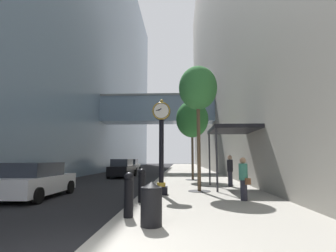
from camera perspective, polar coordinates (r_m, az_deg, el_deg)
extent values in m
plane|color=black|center=(31.50, -0.71, -10.28)|extent=(110.00, 110.00, 0.00)
cube|color=#9E998E|center=(34.46, 4.63, -9.87)|extent=(5.97, 80.00, 0.14)
cube|color=#758EA8|center=(41.02, -18.74, 18.26)|extent=(9.00, 80.00, 38.13)
cube|color=#758EA8|center=(32.43, -2.25, 3.43)|extent=(14.35, 3.20, 3.07)
cube|color=gray|center=(32.78, -2.24, 6.28)|extent=(14.35, 3.40, 0.24)
cube|color=gray|center=(40.29, 15.82, 21.55)|extent=(9.00, 80.00, 41.78)
cube|color=black|center=(12.01, -1.49, -13.99)|extent=(0.55, 0.55, 0.35)
cylinder|color=gold|center=(11.98, -1.49, -12.73)|extent=(0.39, 0.38, 0.18)
cylinder|color=black|center=(11.93, -1.47, -5.49)|extent=(0.22, 0.22, 2.84)
cylinder|color=black|center=(12.12, -1.44, 3.24)|extent=(0.84, 0.28, 0.84)
torus|color=gold|center=(11.97, -1.49, 3.38)|extent=(0.82, 0.05, 0.82)
cylinder|color=white|center=(11.97, -1.49, 3.37)|extent=(0.69, 0.01, 0.69)
cylinder|color=white|center=(12.27, -1.39, 3.12)|extent=(0.69, 0.01, 0.69)
sphere|color=gold|center=(12.22, -1.43, 5.51)|extent=(0.16, 0.16, 0.16)
cube|color=black|center=(11.98, -1.79, 3.65)|extent=(0.14, 0.01, 0.14)
cube|color=black|center=(11.98, -2.08, 3.57)|extent=(0.26, 0.01, 0.11)
cylinder|color=black|center=(7.55, -8.64, -15.46)|extent=(0.27, 0.27, 1.02)
sphere|color=black|center=(7.49, -8.55, -11.05)|extent=(0.28, 0.28, 0.28)
cylinder|color=black|center=(9.94, -5.81, -13.46)|extent=(0.27, 0.27, 1.02)
sphere|color=black|center=(9.90, -5.77, -10.10)|extent=(0.28, 0.28, 0.28)
cylinder|color=#333335|center=(13.25, 6.91, -14.01)|extent=(1.10, 1.10, 0.02)
cylinder|color=brown|center=(13.17, 6.77, -4.31)|extent=(0.18, 0.18, 4.49)
ellipsoid|color=#387F3D|center=(13.64, 6.58, 8.32)|extent=(1.97, 1.97, 2.27)
cylinder|color=#333335|center=(19.98, 5.47, -11.67)|extent=(1.10, 1.10, 0.02)
cylinder|color=#4C3D2D|center=(19.91, 5.41, -6.39)|extent=(0.18, 0.18, 3.70)
ellipsoid|color=#2D7033|center=(20.14, 5.32, 1.54)|extent=(2.48, 2.48, 2.86)
cylinder|color=black|center=(6.58, -3.68, -17.23)|extent=(0.52, 0.52, 0.92)
cone|color=black|center=(6.51, -3.64, -12.80)|extent=(0.53, 0.53, 0.16)
cylinder|color=#23232D|center=(10.74, 16.31, -13.37)|extent=(0.36, 0.36, 0.78)
cylinder|color=#337560|center=(10.69, 16.17, -9.61)|extent=(0.47, 0.47, 0.63)
sphere|color=#9E7556|center=(10.67, 16.09, -7.28)|extent=(0.24, 0.24, 0.24)
cube|color=brown|center=(10.56, 17.15, -11.54)|extent=(0.23, 0.21, 0.24)
cylinder|color=#23232D|center=(15.65, 13.52, -11.27)|extent=(0.37, 0.37, 0.85)
cylinder|color=black|center=(15.61, 13.44, -8.46)|extent=(0.48, 0.48, 0.69)
sphere|color=tan|center=(15.61, 13.39, -6.73)|extent=(0.26, 0.26, 0.26)
cube|color=black|center=(14.88, 13.95, -0.78)|extent=(2.40, 3.60, 0.20)
cylinder|color=#333338|center=(13.03, 10.66, -7.05)|extent=(0.10, 0.10, 3.20)
cylinder|color=#333338|center=(16.21, 9.10, -7.06)|extent=(0.10, 0.10, 3.20)
cube|color=black|center=(24.74, -9.95, -9.60)|extent=(1.79, 4.57, 0.81)
cube|color=#282D38|center=(24.49, -10.04, -7.94)|extent=(1.56, 2.57, 0.67)
cylinder|color=black|center=(26.46, -11.07, -10.07)|extent=(0.23, 0.64, 0.64)
cylinder|color=black|center=(26.09, -7.29, -10.19)|extent=(0.23, 0.64, 0.64)
cylinder|color=black|center=(23.47, -12.95, -10.42)|extent=(0.23, 0.64, 0.64)
cylinder|color=black|center=(23.05, -8.70, -10.58)|extent=(0.23, 0.64, 0.64)
cube|color=#B7BABF|center=(34.81, -8.18, -8.89)|extent=(1.89, 4.23, 0.80)
cube|color=#282D38|center=(34.59, -8.22, -7.73)|extent=(1.66, 2.37, 0.65)
cylinder|color=black|center=(36.42, -9.23, -9.26)|extent=(0.22, 0.64, 0.64)
cylinder|color=black|center=(36.08, -6.26, -9.33)|extent=(0.22, 0.64, 0.64)
cylinder|color=black|center=(33.61, -10.25, -9.43)|extent=(0.22, 0.64, 0.64)
cylinder|color=black|center=(33.24, -7.04, -9.51)|extent=(0.22, 0.64, 0.64)
cube|color=silver|center=(13.29, -26.97, -11.34)|extent=(1.87, 4.44, 0.75)
cube|color=#282D38|center=(13.06, -27.28, -8.49)|extent=(1.63, 2.49, 0.62)
cylinder|color=black|center=(15.07, -27.31, -11.79)|extent=(0.22, 0.64, 0.64)
cylinder|color=black|center=(14.28, -20.73, -12.42)|extent=(0.22, 0.64, 0.64)
cylinder|color=black|center=(11.57, -26.69, -13.49)|extent=(0.22, 0.64, 0.64)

